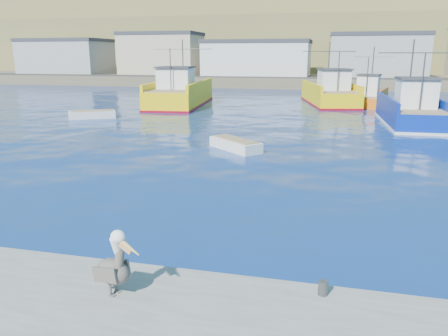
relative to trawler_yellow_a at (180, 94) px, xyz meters
name	(u,v)px	position (x,y,z in m)	size (l,w,h in m)	color
ground	(220,237)	(12.64, -32.88, -1.19)	(260.00, 260.00, 0.00)	#071B52
dock_bollards	(208,274)	(13.24, -36.28, -0.54)	(36.20, 0.20, 0.30)	#4C4C4C
far_shore	(322,40)	(12.65, 76.32, 7.79)	(200.00, 81.00, 24.00)	brown
trawler_yellow_a	(180,94)	(0.00, 0.00, 0.00)	(6.43, 14.47, 6.87)	yellow
trawler_yellow_b	(330,94)	(15.48, 4.63, -0.10)	(6.73, 12.84, 6.63)	yellow
trawler_blue	(410,111)	(21.58, -8.58, -0.19)	(5.09, 10.71, 6.43)	#062392
boat_orange	(369,96)	(19.49, 4.18, -0.18)	(4.58, 8.25, 6.01)	orange
skiff_left	(92,115)	(-3.88, -11.38, -0.93)	(3.91, 3.04, 0.82)	silver
skiff_mid	(235,145)	(10.50, -20.81, -0.95)	(3.41, 3.26, 0.76)	silver
pelican	(114,267)	(11.55, -37.24, -0.09)	(1.15, 0.60, 1.42)	#595451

